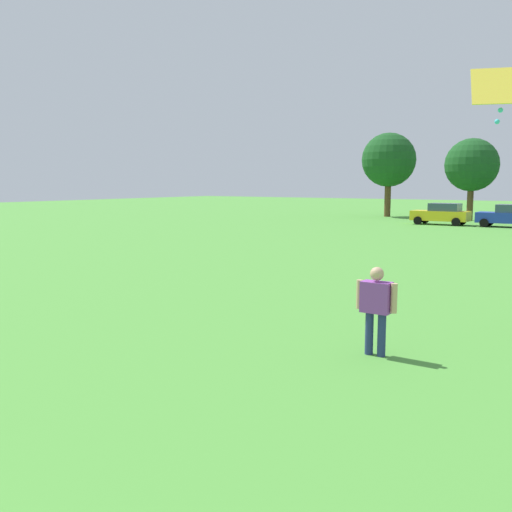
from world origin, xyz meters
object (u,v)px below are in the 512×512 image
at_px(adult_bystander, 376,303).
at_px(tree_far_left, 389,160).
at_px(parked_car_blue_1, 509,216).
at_px(kite, 504,88).
at_px(tree_left, 472,165).
at_px(parked_car_yellow_0, 441,214).

relative_size(adult_bystander, tree_far_left, 0.21).
xyz_separation_m(adult_bystander, parked_car_blue_1, (-3.93, 35.23, -0.16)).
bearing_deg(tree_far_left, parked_car_blue_1, -31.94).
bearing_deg(kite, parked_car_blue_1, 99.58).
height_order(adult_bystander, kite, kite).
relative_size(parked_car_blue_1, tree_left, 0.61).
height_order(adult_bystander, tree_left, tree_left).
bearing_deg(adult_bystander, parked_car_blue_1, 96.99).
relative_size(kite, parked_car_blue_1, 0.31).
xyz_separation_m(parked_car_yellow_0, tree_left, (0.62, 6.26, 3.89)).
height_order(parked_car_yellow_0, tree_far_left, tree_far_left).
xyz_separation_m(kite, parked_car_yellow_0, (-10.49, 32.89, -4.28)).
bearing_deg(parked_car_yellow_0, kite, 107.69).
distance_m(adult_bystander, parked_car_blue_1, 35.45).
bearing_deg(tree_left, kite, -75.86).
bearing_deg(tree_far_left, adult_bystander, -69.25).
distance_m(parked_car_blue_1, tree_left, 8.42).
distance_m(adult_bystander, tree_far_left, 46.10).
distance_m(kite, tree_far_left, 44.49).
height_order(kite, tree_far_left, tree_far_left).
distance_m(adult_bystander, parked_car_yellow_0, 36.17).
bearing_deg(parked_car_blue_1, tree_left, -54.95).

